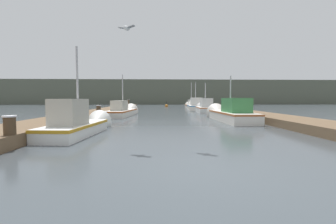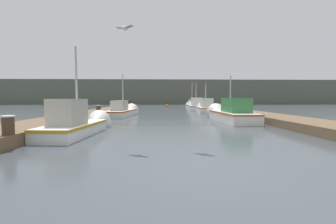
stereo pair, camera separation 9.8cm
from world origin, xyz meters
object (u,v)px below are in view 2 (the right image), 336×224
at_px(mooring_piling_2, 204,105).
at_px(mooring_piling_3, 129,104).
at_px(fishing_boat_3, 205,108).
at_px(fishing_boat_5, 192,105).
at_px(channel_buoy, 167,106).
at_px(mooring_piling_1, 8,132).
at_px(seagull_1, 125,28).
at_px(fishing_boat_4, 196,106).
at_px(mooring_piling_0, 99,112).
at_px(fishing_boat_1, 229,113).
at_px(fishing_boat_2, 124,111).
at_px(fishing_boat_0, 80,123).

xyz_separation_m(mooring_piling_2, mooring_piling_3, (-10.09, 0.27, 0.06)).
height_order(fishing_boat_3, fishing_boat_5, fishing_boat_5).
bearing_deg(mooring_piling_3, fishing_boat_3, -39.75).
relative_size(fishing_boat_5, channel_buoy, 4.90).
xyz_separation_m(mooring_piling_1, seagull_1, (3.21, 0.49, 3.05)).
height_order(fishing_boat_4, channel_buoy, fishing_boat_4).
distance_m(mooring_piling_0, channel_buoy, 25.19).
bearing_deg(channel_buoy, fishing_boat_1, -82.69).
height_order(fishing_boat_2, seagull_1, seagull_1).
bearing_deg(mooring_piling_0, channel_buoy, 77.75).
xyz_separation_m(fishing_boat_3, channel_buoy, (-3.39, 16.95, -0.30)).
xyz_separation_m(fishing_boat_1, fishing_boat_2, (-7.53, 4.58, -0.08)).
distance_m(fishing_boat_1, fishing_boat_2, 8.82).
xyz_separation_m(fishing_boat_0, fishing_boat_4, (7.77, 19.48, 0.03)).
xyz_separation_m(fishing_boat_1, fishing_boat_3, (0.14, 8.37, -0.01)).
bearing_deg(mooring_piling_3, fishing_boat_0, -87.41).
bearing_deg(mooring_piling_3, fishing_boat_2, -84.22).
height_order(fishing_boat_0, mooring_piling_1, fishing_boat_0).
distance_m(fishing_boat_4, channel_buoy, 11.62).
bearing_deg(channel_buoy, fishing_boat_4, -73.48).
height_order(fishing_boat_3, seagull_1, seagull_1).
bearing_deg(seagull_1, fishing_boat_2, -55.43).
bearing_deg(mooring_piling_1, seagull_1, 8.61).
height_order(fishing_boat_3, mooring_piling_3, fishing_boat_3).
relative_size(fishing_boat_3, channel_buoy, 4.31).
distance_m(fishing_boat_1, mooring_piling_1, 11.86).
bearing_deg(fishing_boat_1, fishing_boat_2, 147.31).
relative_size(fishing_boat_1, mooring_piling_3, 4.70).
distance_m(fishing_boat_3, mooring_piling_1, 18.64).
distance_m(fishing_boat_0, fishing_boat_3, 15.76).
xyz_separation_m(fishing_boat_1, mooring_piling_1, (-8.72, -8.04, 0.01)).
bearing_deg(mooring_piling_0, mooring_piling_2, 55.75).
bearing_deg(fishing_boat_4, seagull_1, -101.33).
distance_m(fishing_boat_3, channel_buoy, 17.28).
bearing_deg(seagull_1, fishing_boat_5, -77.06).
bearing_deg(fishing_boat_4, fishing_boat_5, 90.65).
xyz_separation_m(fishing_boat_5, mooring_piling_0, (-8.86, -18.60, 0.09)).
bearing_deg(fishing_boat_3, mooring_piling_1, -115.48).
distance_m(fishing_boat_5, channel_buoy, 6.97).
relative_size(fishing_boat_5, mooring_piling_1, 5.38).
height_order(fishing_boat_3, mooring_piling_0, fishing_boat_3).
xyz_separation_m(fishing_boat_3, fishing_boat_5, (0.13, 10.93, -0.05)).
xyz_separation_m(fishing_boat_4, mooring_piling_3, (-8.72, 1.51, 0.23)).
bearing_deg(fishing_boat_2, fishing_boat_5, 67.15).
bearing_deg(fishing_boat_3, fishing_boat_0, -116.98).
bearing_deg(mooring_piling_2, fishing_boat_0, -113.81).
bearing_deg(fishing_boat_4, fishing_boat_1, -87.20).
height_order(fishing_boat_1, mooring_piling_3, fishing_boat_1).
distance_m(mooring_piling_0, seagull_1, 9.31).
bearing_deg(mooring_piling_2, mooring_piling_0, -124.25).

